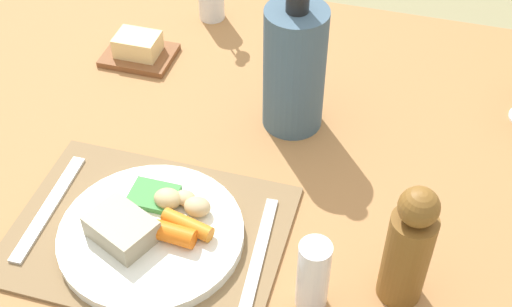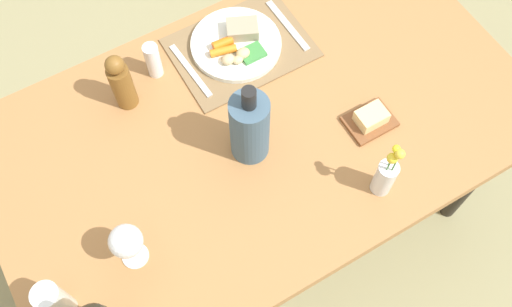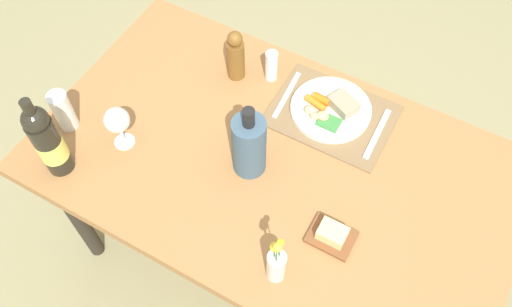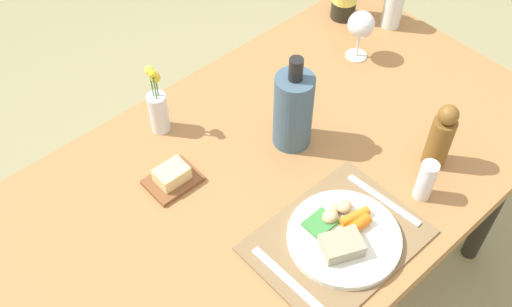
{
  "view_description": "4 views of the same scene",
  "coord_description": "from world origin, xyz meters",
  "px_view_note": "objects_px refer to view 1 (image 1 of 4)",
  "views": [
    {
      "loc": [
        0.24,
        -0.82,
        1.52
      ],
      "look_at": [
        0.04,
        -0.08,
        0.77
      ],
      "focal_mm": 48.25,
      "sensor_mm": 36.0,
      "label": 1
    },
    {
      "loc": [
        0.4,
        0.65,
        2.08
      ],
      "look_at": [
        0.06,
        0.08,
        0.77
      ],
      "focal_mm": 39.71,
      "sensor_mm": 36.0,
      "label": 2
    },
    {
      "loc": [
        -0.37,
        0.79,
        2.15
      ],
      "look_at": [
        0.03,
        0.06,
        0.84
      ],
      "focal_mm": 37.51,
      "sensor_mm": 36.0,
      "label": 3
    },
    {
      "loc": [
        -0.72,
        -0.68,
        1.92
      ],
      "look_at": [
        -0.06,
        0.06,
        0.77
      ],
      "focal_mm": 41.74,
      "sensor_mm": 36.0,
      "label": 4
    }
  ],
  "objects_px": {
    "dining_table": "(249,163)",
    "pepper_mill": "(409,248)",
    "knife": "(259,255)",
    "cooler_bottle": "(294,67)",
    "fork": "(49,207)",
    "salt_shaker": "(313,276)",
    "dinner_plate": "(151,231)",
    "butter_dish": "(138,50)"
  },
  "relations": [
    {
      "from": "fork",
      "to": "pepper_mill",
      "type": "relative_size",
      "value": 1.08
    },
    {
      "from": "dinner_plate",
      "to": "salt_shaker",
      "type": "bearing_deg",
      "value": -9.26
    },
    {
      "from": "knife",
      "to": "dinner_plate",
      "type": "bearing_deg",
      "value": 179.26
    },
    {
      "from": "dinner_plate",
      "to": "fork",
      "type": "bearing_deg",
      "value": 176.53
    },
    {
      "from": "fork",
      "to": "cooler_bottle",
      "type": "bearing_deg",
      "value": 43.14
    },
    {
      "from": "butter_dish",
      "to": "salt_shaker",
      "type": "bearing_deg",
      "value": -45.76
    },
    {
      "from": "dinner_plate",
      "to": "cooler_bottle",
      "type": "bearing_deg",
      "value": 66.72
    },
    {
      "from": "fork",
      "to": "cooler_bottle",
      "type": "height_order",
      "value": "cooler_bottle"
    },
    {
      "from": "dinner_plate",
      "to": "salt_shaker",
      "type": "xyz_separation_m",
      "value": [
        0.24,
        -0.04,
        0.04
      ]
    },
    {
      "from": "fork",
      "to": "salt_shaker",
      "type": "height_order",
      "value": "salt_shaker"
    },
    {
      "from": "dinner_plate",
      "to": "cooler_bottle",
      "type": "relative_size",
      "value": 0.95
    },
    {
      "from": "dinner_plate",
      "to": "pepper_mill",
      "type": "xyz_separation_m",
      "value": [
        0.35,
        0.01,
        0.07
      ]
    },
    {
      "from": "knife",
      "to": "cooler_bottle",
      "type": "distance_m",
      "value": 0.32
    },
    {
      "from": "fork",
      "to": "knife",
      "type": "relative_size",
      "value": 1.01
    },
    {
      "from": "dining_table",
      "to": "cooler_bottle",
      "type": "xyz_separation_m",
      "value": [
        0.06,
        0.05,
        0.19
      ]
    },
    {
      "from": "dinner_plate",
      "to": "cooler_bottle",
      "type": "height_order",
      "value": "cooler_bottle"
    },
    {
      "from": "salt_shaker",
      "to": "cooler_bottle",
      "type": "relative_size",
      "value": 0.42
    },
    {
      "from": "knife",
      "to": "cooler_bottle",
      "type": "height_order",
      "value": "cooler_bottle"
    },
    {
      "from": "fork",
      "to": "salt_shaker",
      "type": "relative_size",
      "value": 1.82
    },
    {
      "from": "knife",
      "to": "pepper_mill",
      "type": "xyz_separation_m",
      "value": [
        0.2,
        -0.0,
        0.08
      ]
    },
    {
      "from": "cooler_bottle",
      "to": "pepper_mill",
      "type": "relative_size",
      "value": 1.42
    },
    {
      "from": "dinner_plate",
      "to": "butter_dish",
      "type": "bearing_deg",
      "value": 115.1
    },
    {
      "from": "knife",
      "to": "cooler_bottle",
      "type": "bearing_deg",
      "value": 90.54
    },
    {
      "from": "fork",
      "to": "butter_dish",
      "type": "distance_m",
      "value": 0.39
    },
    {
      "from": "fork",
      "to": "cooler_bottle",
      "type": "xyz_separation_m",
      "value": [
        0.3,
        0.3,
        0.11
      ]
    },
    {
      "from": "fork",
      "to": "salt_shaker",
      "type": "distance_m",
      "value": 0.42
    },
    {
      "from": "dinner_plate",
      "to": "salt_shaker",
      "type": "relative_size",
      "value": 2.28
    },
    {
      "from": "knife",
      "to": "pepper_mill",
      "type": "height_order",
      "value": "pepper_mill"
    },
    {
      "from": "dining_table",
      "to": "salt_shaker",
      "type": "height_order",
      "value": "salt_shaker"
    },
    {
      "from": "cooler_bottle",
      "to": "knife",
      "type": "bearing_deg",
      "value": -85.31
    },
    {
      "from": "knife",
      "to": "salt_shaker",
      "type": "xyz_separation_m",
      "value": [
        0.09,
        -0.05,
        0.05
      ]
    },
    {
      "from": "dining_table",
      "to": "dinner_plate",
      "type": "height_order",
      "value": "dinner_plate"
    },
    {
      "from": "dining_table",
      "to": "pepper_mill",
      "type": "bearing_deg",
      "value": -41.49
    },
    {
      "from": "salt_shaker",
      "to": "dinner_plate",
      "type": "bearing_deg",
      "value": 170.74
    },
    {
      "from": "fork",
      "to": "knife",
      "type": "xyz_separation_m",
      "value": [
        0.33,
        -0.0,
        0.0
      ]
    },
    {
      "from": "knife",
      "to": "pepper_mill",
      "type": "bearing_deg",
      "value": -4.37
    },
    {
      "from": "cooler_bottle",
      "to": "dining_table",
      "type": "bearing_deg",
      "value": -142.27
    },
    {
      "from": "dinner_plate",
      "to": "knife",
      "type": "distance_m",
      "value": 0.16
    },
    {
      "from": "dining_table",
      "to": "pepper_mill",
      "type": "relative_size",
      "value": 7.56
    },
    {
      "from": "dinner_plate",
      "to": "pepper_mill",
      "type": "distance_m",
      "value": 0.36
    },
    {
      "from": "dinner_plate",
      "to": "cooler_bottle",
      "type": "xyz_separation_m",
      "value": [
        0.13,
        0.31,
        0.09
      ]
    },
    {
      "from": "butter_dish",
      "to": "pepper_mill",
      "type": "height_order",
      "value": "pepper_mill"
    }
  ]
}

